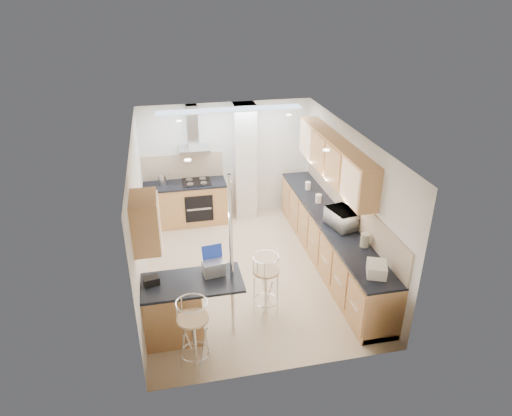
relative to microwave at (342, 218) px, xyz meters
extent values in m
plane|color=#D2B58C|center=(-1.55, 0.35, -1.08)|extent=(4.80, 4.80, 0.00)
cube|color=white|center=(-1.55, 2.75, 0.17)|extent=(3.60, 0.04, 2.50)
cube|color=white|center=(-1.55, -2.05, 0.17)|extent=(3.60, 0.04, 2.50)
cube|color=white|center=(-3.35, 0.35, 0.17)|extent=(0.04, 4.80, 2.50)
cube|color=white|center=(0.25, 0.35, 0.17)|extent=(0.04, 4.80, 2.50)
cube|color=white|center=(-1.55, 0.35, 1.42)|extent=(3.60, 4.80, 0.02)
cube|color=#C1764D|center=(0.08, 0.75, 0.80)|extent=(0.34, 3.00, 0.72)
cube|color=#C1764D|center=(-3.18, -1.00, 0.80)|extent=(0.34, 0.62, 0.72)
cube|color=beige|center=(0.24, 0.35, 0.10)|extent=(0.03, 4.40, 0.56)
cube|color=beige|center=(-2.50, 2.73, 0.10)|extent=(1.70, 0.03, 0.56)
cube|color=silver|center=(-1.20, 2.55, 0.17)|extent=(0.45, 0.40, 2.50)
cube|color=#B4B7B9|center=(-2.25, 2.50, 0.54)|extent=(0.62, 0.48, 0.08)
cube|color=#B4B7B9|center=(-2.25, 2.64, 0.98)|extent=(0.22, 0.20, 0.88)
cylinder|color=white|center=(-2.08, -1.10, 0.17)|extent=(0.05, 0.05, 2.50)
cube|color=black|center=(-2.25, 2.14, -0.63)|extent=(0.58, 0.02, 0.58)
cube|color=black|center=(-2.25, 2.45, -0.15)|extent=(0.58, 0.50, 0.02)
cube|color=tan|center=(-1.55, 2.15, 1.41)|extent=(2.80, 0.35, 0.02)
cube|color=#C1764D|center=(-0.05, 0.35, -0.64)|extent=(0.60, 4.40, 0.88)
cube|color=black|center=(-0.05, 0.35, -0.18)|extent=(0.63, 4.40, 0.04)
cube|color=#C1764D|center=(-2.50, 2.45, -0.64)|extent=(1.70, 0.60, 0.88)
cube|color=black|center=(-2.50, 2.45, -0.18)|extent=(1.70, 0.63, 0.04)
cube|color=#C1764D|center=(-2.67, -1.10, -0.63)|extent=(1.35, 0.62, 0.90)
cube|color=black|center=(-2.67, -1.10, -0.16)|extent=(1.47, 0.72, 0.04)
imported|color=white|center=(0.00, 0.00, 0.00)|extent=(0.51, 0.64, 0.31)
cube|color=#A4A6AC|center=(-2.32, -0.98, -0.03)|extent=(0.33, 0.27, 0.21)
cube|color=black|center=(-3.19, -1.05, -0.08)|extent=(0.24, 0.19, 0.11)
cylinder|color=silver|center=(-0.07, 0.99, -0.07)|extent=(0.13, 0.13, 0.16)
cylinder|color=silver|center=(-0.08, 1.61, -0.08)|extent=(0.14, 0.14, 0.16)
cylinder|color=#ADA98A|center=(0.11, -0.69, -0.04)|extent=(0.18, 0.18, 0.22)
cylinder|color=white|center=(0.10, -0.15, -0.09)|extent=(0.12, 0.12, 0.14)
cube|color=silver|center=(-0.05, -1.45, -0.07)|extent=(0.38, 0.41, 0.18)
cylinder|color=#B4B7B9|center=(-2.94, 2.47, -0.05)|extent=(0.16, 0.16, 0.21)
camera|label=1|loc=(-2.86, -6.40, 3.59)|focal=32.00mm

